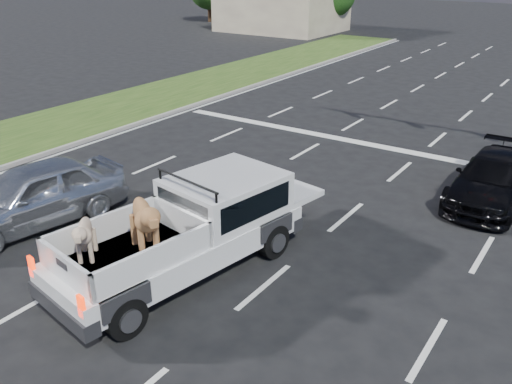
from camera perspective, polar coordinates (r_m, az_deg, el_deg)
ground at (r=12.51m, az=-5.93°, el=-7.39°), size 160.00×160.00×0.00m
road_markings at (r=17.48m, az=7.89°, el=1.91°), size 17.75×60.00×0.01m
grass_median_left at (r=24.14m, az=-18.09°, el=7.21°), size 5.00×60.00×0.10m
curb_left at (r=22.31m, az=-14.12°, el=6.42°), size 0.15×60.00×0.14m
building_left at (r=51.90m, az=2.75°, el=19.01°), size 10.00×8.00×4.40m
pickup_truck at (r=11.78m, az=-7.30°, el=-3.86°), size 3.01×6.02×2.16m
silver_sedan at (r=14.95m, az=-22.42°, el=-0.27°), size 2.71×5.02×1.62m
black_coupe at (r=16.59m, az=23.64°, el=1.27°), size 1.86×4.55×1.32m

